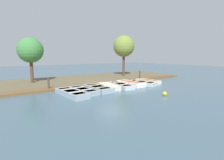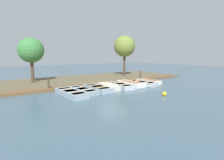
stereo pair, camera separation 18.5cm
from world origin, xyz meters
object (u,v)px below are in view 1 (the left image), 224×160
at_px(rowboat_0, 71,93).
at_px(buoy, 165,94).
at_px(rowboat_3, 109,86).
at_px(rowboat_6, 142,83).
at_px(rowboat_2, 98,88).
at_px(mooring_post_near, 49,84).
at_px(rowboat_5, 131,83).
at_px(rowboat_4, 121,85).
at_px(park_tree_left, 124,46).
at_px(rowboat_1, 83,90).
at_px(mooring_post_far, 140,75).
at_px(rowboat_7, 148,81).
at_px(park_tree_far_left, 30,50).

height_order(rowboat_0, buoy, rowboat_0).
xyz_separation_m(rowboat_3, rowboat_6, (0.24, 3.78, -0.03)).
bearing_deg(rowboat_6, rowboat_3, -104.65).
bearing_deg(rowboat_2, mooring_post_near, -124.66).
distance_m(rowboat_0, rowboat_5, 6.22).
distance_m(rowboat_4, rowboat_6, 2.52).
bearing_deg(rowboat_5, park_tree_left, 145.76).
bearing_deg(buoy, rowboat_1, -136.39).
bearing_deg(rowboat_0, rowboat_2, 97.44).
distance_m(rowboat_3, park_tree_left, 9.40).
height_order(mooring_post_far, buoy, mooring_post_far).
bearing_deg(rowboat_5, mooring_post_near, -106.79).
xyz_separation_m(rowboat_7, buoy, (4.62, -3.37, -0.03)).
height_order(rowboat_1, park_tree_left, park_tree_left).
bearing_deg(rowboat_5, mooring_post_far, 122.70).
xyz_separation_m(park_tree_far_left, park_tree_left, (0.80, 11.16, 0.68)).
distance_m(rowboat_2, rowboat_4, 2.40).
bearing_deg(rowboat_0, rowboat_1, 108.57).
height_order(rowboat_1, rowboat_3, rowboat_3).
height_order(rowboat_3, park_tree_far_left, park_tree_far_left).
bearing_deg(buoy, rowboat_7, 143.91).
relative_size(buoy, park_tree_far_left, 0.06).
xyz_separation_m(rowboat_0, rowboat_3, (-0.55, 3.62, 0.01)).
xyz_separation_m(rowboat_5, rowboat_6, (0.27, 1.21, -0.03)).
distance_m(rowboat_0, mooring_post_far, 9.94).
xyz_separation_m(rowboat_0, buoy, (3.94, 5.33, -0.04)).
bearing_deg(buoy, mooring_post_far, 147.60).
height_order(rowboat_0, park_tree_far_left, park_tree_far_left).
bearing_deg(rowboat_6, rowboat_0, -98.59).
relative_size(rowboat_2, rowboat_7, 1.13).
bearing_deg(rowboat_3, rowboat_2, -75.15).
height_order(mooring_post_near, park_tree_left, park_tree_left).
relative_size(rowboat_4, park_tree_far_left, 0.70).
relative_size(rowboat_0, rowboat_1, 1.07).
relative_size(mooring_post_far, buoy, 3.76).
distance_m(mooring_post_far, park_tree_far_left, 11.80).
height_order(rowboat_4, park_tree_left, park_tree_left).
xyz_separation_m(rowboat_2, mooring_post_far, (-2.27, 7.07, 0.37)).
relative_size(rowboat_7, mooring_post_near, 2.43).
bearing_deg(mooring_post_near, rowboat_2, 54.98).
height_order(rowboat_6, park_tree_left, park_tree_left).
bearing_deg(rowboat_1, rowboat_7, 87.25).
xyz_separation_m(rowboat_7, park_tree_far_left, (-6.35, -9.78, 3.13)).
xyz_separation_m(rowboat_3, buoy, (4.49, 1.71, -0.05)).
bearing_deg(rowboat_0, mooring_post_near, -167.05).
distance_m(rowboat_1, rowboat_6, 6.25).
bearing_deg(rowboat_0, buoy, 50.83).
bearing_deg(rowboat_5, rowboat_4, -83.06).
height_order(rowboat_2, mooring_post_near, mooring_post_near).
xyz_separation_m(rowboat_4, park_tree_left, (-5.80, 5.19, 3.80)).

